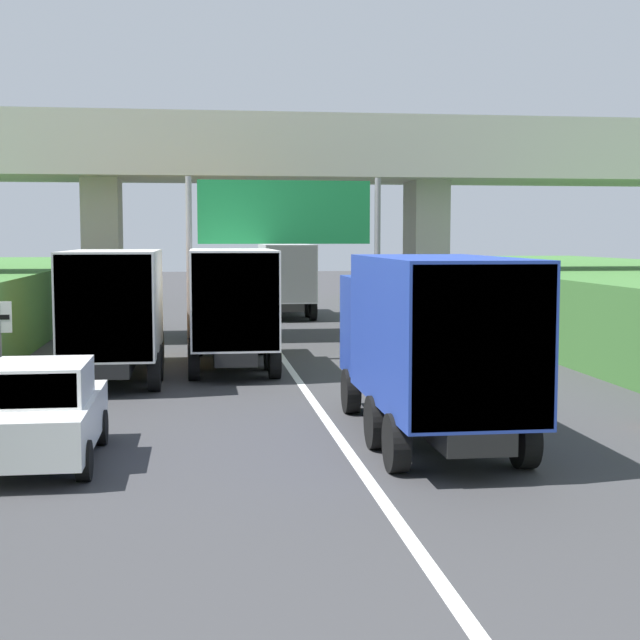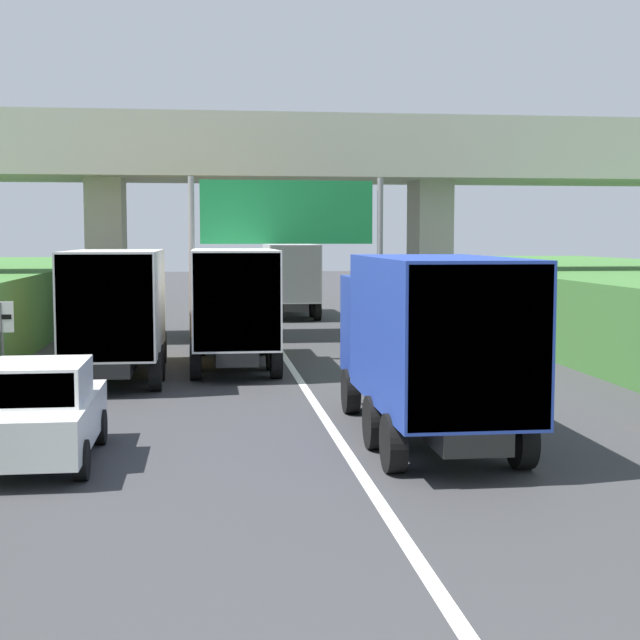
% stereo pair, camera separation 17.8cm
% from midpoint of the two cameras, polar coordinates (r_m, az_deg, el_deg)
% --- Properties ---
extents(lane_centre_stripe, '(0.20, 92.56, 0.01)m').
position_cam_midpoint_polar(lane_centre_stripe, '(28.32, -2.36, -2.54)').
color(lane_centre_stripe, white).
rests_on(lane_centre_stripe, ground).
extents(overpass_bridge, '(40.00, 4.80, 8.08)m').
position_cam_midpoint_polar(overpass_bridge, '(34.70, -3.39, 9.00)').
color(overpass_bridge, '#ADA89E').
rests_on(overpass_bridge, ground).
extents(overhead_highway_sign, '(5.88, 0.18, 5.58)m').
position_cam_midpoint_polar(overhead_highway_sign, '(28.00, -2.38, 5.86)').
color(overhead_highway_sign, slate).
rests_on(overhead_highway_sign, ground).
extents(speed_limit_sign, '(0.60, 0.08, 2.23)m').
position_cam_midpoint_polar(speed_limit_sign, '(23.80, -19.32, -0.73)').
color(speed_limit_sign, slate).
rests_on(speed_limit_sign, ground).
extents(truck_orange, '(2.44, 7.30, 3.44)m').
position_cam_midpoint_polar(truck_orange, '(25.33, -12.60, 0.81)').
color(truck_orange, black).
rests_on(truck_orange, ground).
extents(truck_silver, '(2.44, 7.30, 3.44)m').
position_cam_midpoint_polar(truck_silver, '(44.10, -2.30, 2.73)').
color(truck_silver, black).
rests_on(truck_silver, ground).
extents(truck_blue, '(2.44, 7.30, 3.44)m').
position_cam_midpoint_polar(truck_blue, '(17.27, 6.34, -1.07)').
color(truck_blue, black).
rests_on(truck_blue, ground).
extents(truck_yellow, '(2.44, 7.30, 3.44)m').
position_cam_midpoint_polar(truck_yellow, '(26.89, -5.69, 1.16)').
color(truck_yellow, black).
rests_on(truck_yellow, ground).
extents(car_green, '(1.86, 4.10, 1.72)m').
position_cam_midpoint_polar(car_green, '(35.27, -5.92, 0.35)').
color(car_green, '#236B38').
rests_on(car_green, ground).
extents(car_white, '(1.86, 4.10, 1.72)m').
position_cam_midpoint_polar(car_white, '(16.24, -17.05, -5.50)').
color(car_white, silver).
rests_on(car_white, ground).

